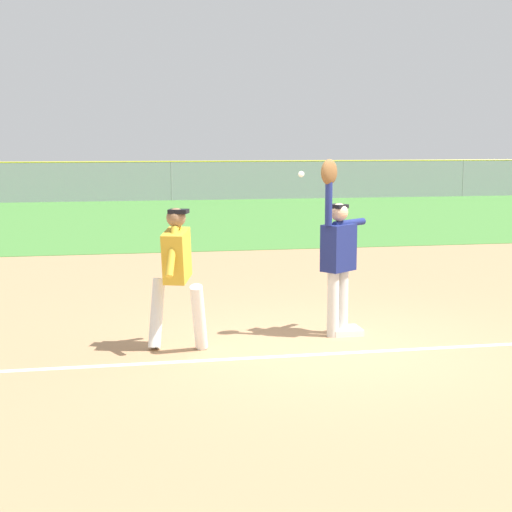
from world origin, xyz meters
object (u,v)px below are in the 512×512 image
parked_car_red (71,182)px  fielder (338,250)px  parked_car_silver (465,179)px  parked_car_black (336,180)px  runner (177,268)px  parked_car_white (210,181)px  baseball (301,174)px  first_base (346,331)px

parked_car_red → fielder: bearing=-76.6°
fielder → parked_car_silver: fielder is taller
parked_car_black → parked_car_silver: bearing=4.2°
fielder → parked_car_silver: (14.65, 26.41, -0.45)m
fielder → runner: fielder is taller
runner → parked_car_white: size_ratio=0.38×
baseball → parked_car_silver: (15.19, 26.63, -1.43)m
first_base → parked_car_silver: 30.08m
first_base → parked_car_white: 26.88m
parked_car_silver → baseball: bearing=-120.1°
runner → parked_car_black: 28.24m
runner → baseball: size_ratio=23.24×
baseball → parked_car_black: 27.69m
parked_car_white → parked_car_black: 6.06m
runner → parked_car_red: size_ratio=0.38×
baseball → parked_car_white: size_ratio=0.02×
parked_car_red → parked_car_silver: same height
runner → parked_car_white: 27.46m
first_base → parked_car_red: 27.21m
fielder → parked_car_silver: 30.20m
parked_car_red → parked_car_white: (6.43, 0.03, 0.00)m
first_base → baseball: (-0.69, -0.28, 2.06)m
fielder → baseball: size_ratio=30.81×
parked_car_silver → parked_car_black: bearing=-178.0°
parked_car_red → runner: bearing=-81.0°
first_base → parked_car_black: 27.19m
parked_car_white → baseball: bearing=-100.7°
first_base → parked_car_black: size_ratio=0.09×
parked_car_white → parked_car_black: (6.02, -0.75, 0.00)m
parked_car_white → parked_car_black: size_ratio=1.02×
first_base → parked_car_white: bearing=86.3°
parked_car_black → parked_car_white: bearing=174.7°
baseball → parked_car_white: bearing=84.9°
first_base → parked_car_red: size_ratio=0.08×
parked_car_silver → first_base: bearing=-119.2°
parked_car_red → parked_car_white: bearing=4.0°
baseball → parked_car_red: baseball is taller
first_base → runner: (-2.23, -0.36, 0.96)m
parked_car_white → fielder: bearing=-99.6°
fielder → parked_car_red: fielder is taller
first_base → runner: size_ratio=0.22×
fielder → runner: (-2.08, -0.30, -0.12)m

